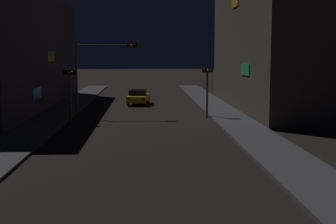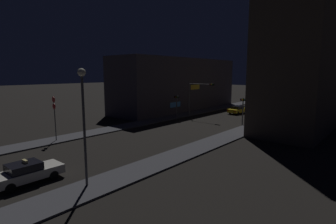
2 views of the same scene
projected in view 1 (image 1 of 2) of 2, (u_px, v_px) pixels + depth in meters
sidewalk_left at (51, 119)px, 35.18m from camera, size 2.90×70.85×0.14m
sidewalk_right at (230, 118)px, 35.83m from camera, size 2.90×70.85×0.14m
building_facade_left at (5, 52)px, 42.22m from camera, size 8.18×30.01×10.08m
far_car at (138, 97)px, 45.71m from camera, size 2.24×4.61×1.42m
traffic_light_overhead at (99, 63)px, 36.63m from camera, size 4.79×0.41×5.79m
traffic_light_left_kerb at (70, 84)px, 33.40m from camera, size 0.80×0.42×3.84m
traffic_light_right_kerb at (207, 82)px, 36.03m from camera, size 0.80×0.41×3.89m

